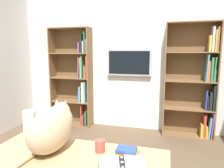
{
  "coord_description": "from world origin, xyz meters",
  "views": [
    {
      "loc": [
        -0.77,
        1.82,
        1.54
      ],
      "look_at": [
        0.0,
        -1.02,
        1.07
      ],
      "focal_mm": 33.38,
      "sensor_mm": 36.0,
      "label": 1
    }
  ],
  "objects_px": {
    "bookshelf_right": "(76,78)",
    "paper_towel_roll": "(30,125)",
    "desk_book_stack": "(127,151)",
    "cat": "(53,127)",
    "coffee_mug": "(100,146)",
    "bookshelf_left": "(196,83)",
    "open_binder": "(122,164)",
    "wall_mounted_tv": "(129,62)"
  },
  "relations": [
    {
      "from": "paper_towel_roll",
      "to": "desk_book_stack",
      "type": "relative_size",
      "value": 1.56
    },
    {
      "from": "open_binder",
      "to": "desk_book_stack",
      "type": "distance_m",
      "value": 0.17
    },
    {
      "from": "bookshelf_right",
      "to": "coffee_mug",
      "type": "height_order",
      "value": "bookshelf_right"
    },
    {
      "from": "bookshelf_right",
      "to": "paper_towel_roll",
      "type": "distance_m",
      "value": 2.47
    },
    {
      "from": "paper_towel_roll",
      "to": "cat",
      "type": "bearing_deg",
      "value": 161.88
    },
    {
      "from": "coffee_mug",
      "to": "open_binder",
      "type": "bearing_deg",
      "value": 146.24
    },
    {
      "from": "bookshelf_left",
      "to": "cat",
      "type": "distance_m",
      "value": 2.82
    },
    {
      "from": "bookshelf_right",
      "to": "paper_towel_roll",
      "type": "height_order",
      "value": "bookshelf_right"
    },
    {
      "from": "bookshelf_left",
      "to": "open_binder",
      "type": "relative_size",
      "value": 5.37
    },
    {
      "from": "desk_book_stack",
      "to": "coffee_mug",
      "type": "bearing_deg",
      "value": 7.31
    },
    {
      "from": "cat",
      "to": "paper_towel_roll",
      "type": "relative_size",
      "value": 2.39
    },
    {
      "from": "bookshelf_left",
      "to": "wall_mounted_tv",
      "type": "height_order",
      "value": "bookshelf_left"
    },
    {
      "from": "open_binder",
      "to": "desk_book_stack",
      "type": "relative_size",
      "value": 2.22
    },
    {
      "from": "cat",
      "to": "desk_book_stack",
      "type": "bearing_deg",
      "value": -173.33
    },
    {
      "from": "bookshelf_left",
      "to": "bookshelf_right",
      "type": "height_order",
      "value": "bookshelf_left"
    },
    {
      "from": "open_binder",
      "to": "coffee_mug",
      "type": "bearing_deg",
      "value": -33.76
    },
    {
      "from": "bookshelf_right",
      "to": "open_binder",
      "type": "bearing_deg",
      "value": 120.8
    },
    {
      "from": "bookshelf_left",
      "to": "cat",
      "type": "xyz_separation_m",
      "value": [
        1.36,
        2.47,
        -0.04
      ]
    },
    {
      "from": "bookshelf_left",
      "to": "coffee_mug",
      "type": "height_order",
      "value": "bookshelf_left"
    },
    {
      "from": "paper_towel_roll",
      "to": "open_binder",
      "type": "bearing_deg",
      "value": 167.64
    },
    {
      "from": "open_binder",
      "to": "cat",
      "type": "bearing_deg",
      "value": -9.39
    },
    {
      "from": "wall_mounted_tv",
      "to": "open_binder",
      "type": "relative_size",
      "value": 2.27
    },
    {
      "from": "open_binder",
      "to": "wall_mounted_tv",
      "type": "bearing_deg",
      "value": -80.33
    },
    {
      "from": "paper_towel_roll",
      "to": "coffee_mug",
      "type": "height_order",
      "value": "paper_towel_roll"
    },
    {
      "from": "bookshelf_right",
      "to": "open_binder",
      "type": "height_order",
      "value": "bookshelf_right"
    },
    {
      "from": "desk_book_stack",
      "to": "cat",
      "type": "bearing_deg",
      "value": 6.67
    },
    {
      "from": "paper_towel_roll",
      "to": "coffee_mug",
      "type": "relative_size",
      "value": 2.76
    },
    {
      "from": "paper_towel_roll",
      "to": "desk_book_stack",
      "type": "distance_m",
      "value": 0.89
    },
    {
      "from": "desk_book_stack",
      "to": "bookshelf_left",
      "type": "bearing_deg",
      "value": -107.71
    },
    {
      "from": "wall_mounted_tv",
      "to": "cat",
      "type": "xyz_separation_m",
      "value": [
        0.14,
        2.55,
        -0.38
      ]
    },
    {
      "from": "bookshelf_left",
      "to": "wall_mounted_tv",
      "type": "xyz_separation_m",
      "value": [
        1.22,
        -0.08,
        0.34
      ]
    },
    {
      "from": "bookshelf_right",
      "to": "open_binder",
      "type": "relative_size",
      "value": 5.29
    },
    {
      "from": "bookshelf_right",
      "to": "open_binder",
      "type": "distance_m",
      "value": 3.0
    },
    {
      "from": "paper_towel_roll",
      "to": "desk_book_stack",
      "type": "height_order",
      "value": "paper_towel_roll"
    },
    {
      "from": "bookshelf_left",
      "to": "desk_book_stack",
      "type": "xyz_separation_m",
      "value": [
        0.77,
        2.41,
        -0.21
      ]
    },
    {
      "from": "bookshelf_left",
      "to": "paper_towel_roll",
      "type": "distance_m",
      "value": 2.9
    },
    {
      "from": "cat",
      "to": "coffee_mug",
      "type": "height_order",
      "value": "cat"
    },
    {
      "from": "coffee_mug",
      "to": "paper_towel_roll",
      "type": "bearing_deg",
      "value": -4.59
    },
    {
      "from": "bookshelf_right",
      "to": "paper_towel_roll",
      "type": "xyz_separation_m",
      "value": [
        -0.65,
        2.38,
        -0.1
      ]
    },
    {
      "from": "cat",
      "to": "paper_towel_roll",
      "type": "bearing_deg",
      "value": -18.12
    },
    {
      "from": "desk_book_stack",
      "to": "paper_towel_roll",
      "type": "bearing_deg",
      "value": -1.74
    },
    {
      "from": "bookshelf_left",
      "to": "bookshelf_right",
      "type": "distance_m",
      "value": 2.3
    }
  ]
}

